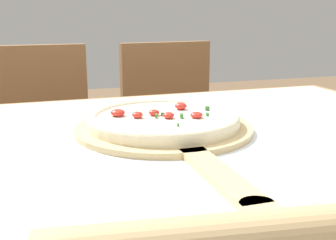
# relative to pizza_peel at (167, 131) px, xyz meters

# --- Properties ---
(dining_table) EXTENTS (1.29, 1.05, 0.76)m
(dining_table) POSITION_rel_pizza_peel_xyz_m (0.03, -0.09, -0.11)
(dining_table) COLOR #A87F51
(dining_table) RESTS_ON ground_plane
(towel_cloth) EXTENTS (1.21, 0.97, 0.00)m
(towel_cloth) POSITION_rel_pizza_peel_xyz_m (0.03, -0.09, -0.01)
(towel_cloth) COLOR silver
(towel_cloth) RESTS_ON dining_table
(pizza_peel) EXTENTS (0.37, 0.60, 0.01)m
(pizza_peel) POSITION_rel_pizza_peel_xyz_m (0.00, 0.00, 0.00)
(pizza_peel) COLOR tan
(pizza_peel) RESTS_ON towel_cloth
(pizza) EXTENTS (0.31, 0.31, 0.03)m
(pizza) POSITION_rel_pizza_peel_xyz_m (-0.00, 0.03, 0.02)
(pizza) COLOR beige
(pizza) RESTS_ON pizza_peel
(chair_left) EXTENTS (0.41, 0.41, 0.89)m
(chair_left) POSITION_rel_pizza_peel_xyz_m (-0.24, 0.76, -0.26)
(chair_left) COLOR brown
(chair_left) RESTS_ON ground_plane
(chair_right) EXTENTS (0.43, 0.43, 0.89)m
(chair_right) POSITION_rel_pizza_peel_xyz_m (0.27, 0.76, -0.26)
(chair_right) COLOR brown
(chair_right) RESTS_ON ground_plane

